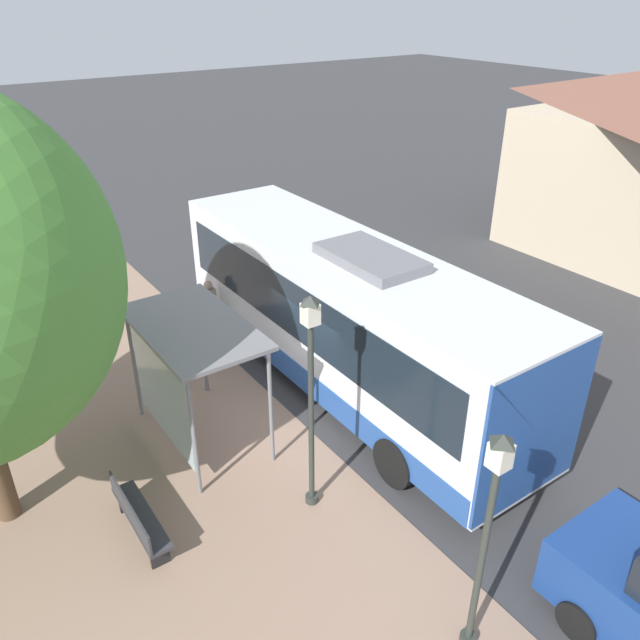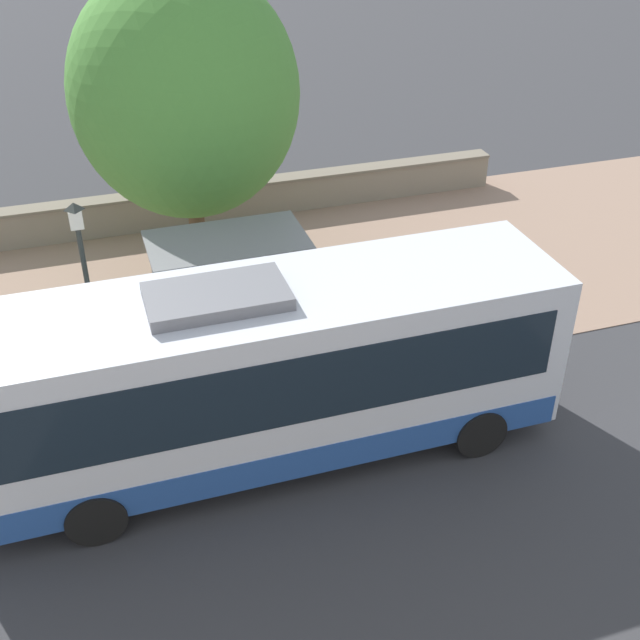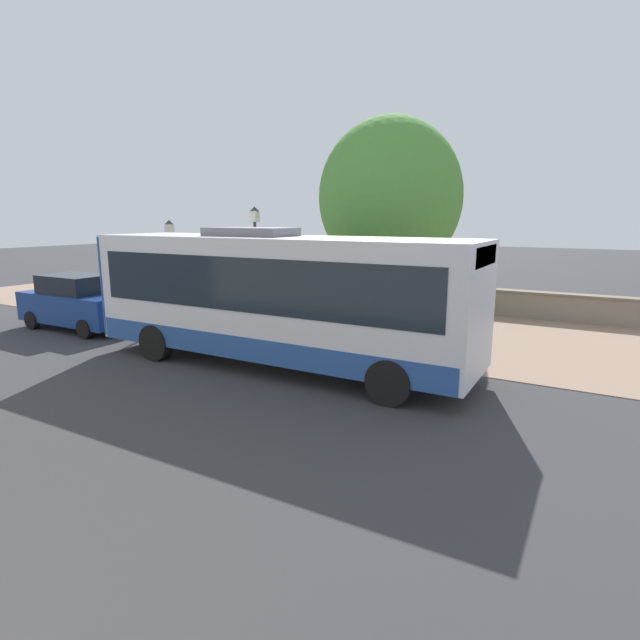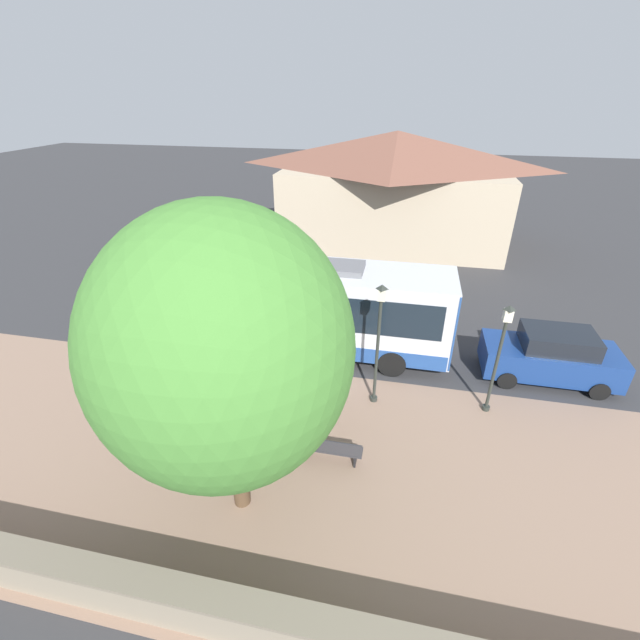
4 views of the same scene
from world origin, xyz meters
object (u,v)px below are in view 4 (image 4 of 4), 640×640
at_px(street_lamp_near, 378,336).
at_px(street_lamp_far, 499,351).
at_px(bus_shelter, 279,350).
at_px(parked_car_behind_bus, 551,356).
at_px(pedestrian, 204,336).
at_px(bus, 312,306).
at_px(bench, 328,449).
at_px(shade_tree, 223,348).

distance_m(street_lamp_near, street_lamp_far, 3.61).
xyz_separation_m(bus_shelter, street_lamp_far, (1.25, -6.46, 0.03)).
xyz_separation_m(street_lamp_near, parked_car_behind_bus, (2.53, -5.89, -1.57)).
bearing_deg(pedestrian, street_lamp_near, -100.40).
bearing_deg(bus, street_lamp_far, -111.82).
xyz_separation_m(bench, shade_tree, (-1.74, 1.87, 4.12)).
relative_size(bus, street_lamp_far, 2.75).
bearing_deg(bus, shade_tree, 179.18).
relative_size(bus, shade_tree, 1.38).
bearing_deg(street_lamp_near, bench, 161.20).
xyz_separation_m(pedestrian, parked_car_behind_bus, (1.34, -12.37, -0.08)).
bearing_deg(street_lamp_near, parked_car_behind_bus, -66.76).
xyz_separation_m(pedestrian, street_lamp_far, (-0.92, -10.08, 1.26)).
relative_size(bus, pedestrian, 6.08).
bearing_deg(bus, pedestrian, 113.37).
distance_m(street_lamp_far, shade_tree, 8.42).
bearing_deg(bus, bench, -162.83).
bearing_deg(pedestrian, bus, -66.63).
relative_size(street_lamp_near, parked_car_behind_bus, 0.95).
height_order(bus, pedestrian, bus).
distance_m(shade_tree, parked_car_behind_bus, 11.87).
bearing_deg(parked_car_behind_bus, pedestrian, 96.17).
xyz_separation_m(bus, shade_tree, (-7.44, 0.11, 2.73)).
bearing_deg(street_lamp_near, bus, 44.28).
bearing_deg(shade_tree, bus, -0.82).
distance_m(bus, street_lamp_near, 3.98).
bearing_deg(pedestrian, street_lamp_far, -95.19).
xyz_separation_m(bus_shelter, bench, (-1.91, -1.89, -1.76)).
xyz_separation_m(bus_shelter, pedestrian, (2.16, 3.62, -1.23)).
xyz_separation_m(street_lamp_far, parked_car_behind_bus, (2.25, -2.29, -1.33)).
bearing_deg(street_lamp_far, pedestrian, 84.81).
bearing_deg(parked_car_behind_bus, bus_shelter, 111.77).
bearing_deg(bus_shelter, parked_car_behind_bus, -68.23).
bearing_deg(bench, street_lamp_far, -55.39).
bearing_deg(bus_shelter, shade_tree, -179.62).
distance_m(bench, shade_tree, 4.85).
height_order(pedestrian, bench, pedestrian).
distance_m(pedestrian, shade_tree, 7.75).
height_order(bus_shelter, shade_tree, shade_tree).
bearing_deg(parked_car_behind_bus, street_lamp_far, 134.51).
height_order(bus, bench, bus).
height_order(bus, street_lamp_far, street_lamp_far).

